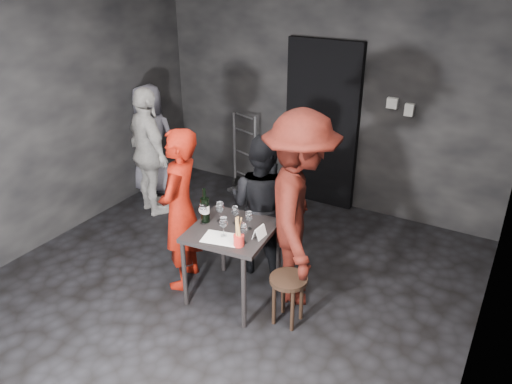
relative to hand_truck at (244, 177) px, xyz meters
The scene contains 25 objects.
floor 2.43m from the hand_truck, 65.35° to the right, with size 4.50×5.00×0.02m, color black.
wall_back 1.56m from the hand_truck, 16.66° to the left, with size 4.50×0.04×2.70m, color black.
wall_left 2.77m from the hand_truck, 119.45° to the right, with size 0.04×5.00×2.70m, color black.
wall_right 4.09m from the hand_truck, 34.00° to the right, with size 0.04×5.00×2.70m, color black.
doorway 1.34m from the hand_truck, 13.48° to the left, with size 0.95×0.10×2.10m, color black.
wallbox_upper 2.25m from the hand_truck, ahead, with size 0.12×0.06×0.12m, color #B7B7B2.
wallbox_lower 2.39m from the hand_truck, ahead, with size 0.10×0.06×0.14m, color #B7B7B2.
hand_truck is the anchor object (origin of this frame).
tasting_table 2.43m from the hand_truck, 61.12° to the right, with size 0.72×0.72×0.75m.
stool 2.79m from the hand_truck, 50.56° to the right, with size 0.33×0.33×0.47m.
server_red 2.30m from the hand_truck, 74.32° to the right, with size 0.63×0.41×1.73m, color maroon.
woman_black 1.97m from the hand_truck, 53.02° to the right, with size 0.70×0.38×1.44m, color black.
man_maroon 2.59m from the hand_truck, 46.59° to the right, with size 1.46×0.68×2.26m, color #3A0E09.
bystander_cream 1.45m from the hand_truck, 121.53° to the right, with size 1.01×0.48×1.72m, color beige.
bystander_grey 1.36m from the hand_truck, 151.07° to the right, with size 0.72×0.39×1.47m, color gray.
tasting_mat 2.62m from the hand_truck, 62.84° to the right, with size 0.33×0.22×0.00m, color white.
wine_glass_a 2.40m from the hand_truck, 67.71° to the right, with size 0.08×0.08×0.22m, color white, non-canonical shape.
wine_glass_b 2.34m from the hand_truck, 64.01° to the right, with size 0.08×0.08×0.21m, color white, non-canonical shape.
wine_glass_c 2.37m from the hand_truck, 60.42° to the right, with size 0.07×0.07×0.19m, color white, non-canonical shape.
wine_glass_d 2.60m from the hand_truck, 62.50° to the right, with size 0.08×0.08×0.21m, color white, non-canonical shape.
wine_glass_e 2.71m from the hand_truck, 58.69° to the right, with size 0.08×0.08×0.20m, color white, non-canonical shape.
wine_glass_f 2.48m from the hand_truck, 57.39° to the right, with size 0.07×0.07×0.19m, color white, non-canonical shape.
wine_bottle 2.37m from the hand_truck, 67.45° to the right, with size 0.08×0.08×0.34m.
breadstick_cup 2.76m from the hand_truck, 59.40° to the right, with size 0.09×0.09×0.29m.
reserved_card 2.61m from the hand_truck, 55.71° to the right, with size 0.09×0.14×0.11m, color white, non-canonical shape.
Camera 1 is at (2.31, -3.18, 2.99)m, focal length 35.00 mm.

